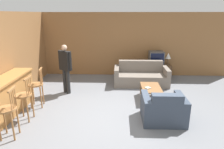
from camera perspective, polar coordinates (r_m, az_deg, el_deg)
The scene contains 15 objects.
ground_plane at distance 5.27m, azimuth 1.29°, elevation -11.75°, with size 24.00×24.00×0.00m, color slate.
wall_back at distance 8.41m, azimuth 1.82°, elevation 8.54°, with size 9.40×0.08×2.60m.
wall_left at distance 6.89m, azimuth -25.65°, elevation 5.00°, with size 0.08×8.70×2.60m.
bar_counter at distance 5.61m, azimuth -29.01°, elevation -6.59°, with size 0.55×2.61×0.98m.
bar_chair_near at distance 4.72m, azimuth -27.67°, elevation -9.56°, with size 0.44×0.44×1.11m.
bar_chair_mid at distance 5.31m, azimuth -23.83°, elevation -6.16°, with size 0.41×0.41×1.11m.
bar_chair_far at distance 5.94m, azimuth -20.76°, elevation -3.38°, with size 0.46×0.46×1.11m.
couch_far at distance 7.51m, azimuth 8.27°, elevation -0.54°, with size 1.97×0.93×0.84m.
armchair_near at distance 5.08m, azimuth 14.44°, elevation -9.71°, with size 1.01×0.88×0.82m.
coffee_table at distance 6.19m, azimuth 11.07°, elevation -4.06°, with size 0.57×0.96×0.41m.
tv_unit at distance 8.41m, azimuth 12.26°, elevation 0.95°, with size 1.22×0.50×0.53m.
tv at distance 8.28m, azimuth 12.50°, elevation 4.56°, with size 0.59×0.49×0.56m.
book_on_table at distance 6.05m, azimuth 10.21°, elevation -3.77°, with size 0.21×0.20×0.03m.
table_lamp at distance 8.36m, azimuth 15.77°, elevation 5.01°, with size 0.22×0.22×0.49m.
person_by_window at distance 6.60m, azimuth -13.15°, elevation 2.26°, with size 0.48×0.37×1.61m.
Camera 1 is at (0.07, -4.62, 2.53)m, focal length 32.00 mm.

